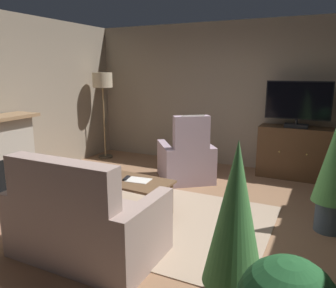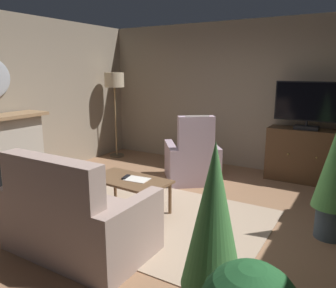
{
  "view_description": "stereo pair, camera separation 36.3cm",
  "coord_description": "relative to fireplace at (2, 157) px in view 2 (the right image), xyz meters",
  "views": [
    {
      "loc": [
        1.65,
        -3.46,
        1.84
      ],
      "look_at": [
        -0.23,
        0.4,
        0.88
      ],
      "focal_mm": 35.59,
      "sensor_mm": 36.0,
      "label": 1
    },
    {
      "loc": [
        1.97,
        -3.29,
        1.84
      ],
      "look_at": [
        -0.23,
        0.4,
        0.88
      ],
      "focal_mm": 35.59,
      "sensor_mm": 36.0,
      "label": 2
    }
  ],
  "objects": [
    {
      "name": "wall_left",
      "position": [
        -0.33,
        0.41,
        0.8
      ],
      "size": [
        0.1,
        6.18,
        2.73
      ],
      "primitive_type": "cube",
      "color": "gray",
      "rests_on": "ground_plane"
    },
    {
      "name": "floor_lamp",
      "position": [
        0.07,
        2.57,
        0.94
      ],
      "size": [
        0.4,
        0.4,
        1.79
      ],
      "color": "#4C4233",
      "rests_on": "ground_plane"
    },
    {
      "name": "tv_cabinet",
      "position": [
        3.82,
        2.9,
        -0.14
      ],
      "size": [
        1.19,
        0.47,
        0.89
      ],
      "color": "#352315",
      "rests_on": "ground_plane"
    },
    {
      "name": "folded_newspaper",
      "position": [
        2.18,
        0.44,
        -0.1
      ],
      "size": [
        0.32,
        0.25,
        0.01
      ],
      "primitive_type": "cube",
      "rotation": [
        0.0,
        0.0,
        0.1
      ],
      "color": "silver",
      "rests_on": "coffee_table"
    },
    {
      "name": "potted_plant_tall_palm_by_window",
      "position": [
        3.75,
        -0.75,
        0.17
      ],
      "size": [
        0.48,
        0.48,
        1.36
      ],
      "color": "#99664C",
      "rests_on": "ground_plane"
    },
    {
      "name": "wall_back",
      "position": [
        2.66,
        3.25,
        0.8
      ],
      "size": [
        6.47,
        0.1,
        2.73
      ],
      "primitive_type": "cube",
      "color": "gray",
      "rests_on": "ground_plane"
    },
    {
      "name": "rug_central",
      "position": [
        2.46,
        0.4,
        -0.56
      ],
      "size": [
        2.77,
        2.08,
        0.01
      ],
      "primitive_type": "cube",
      "color": "tan",
      "rests_on": "ground_plane"
    },
    {
      "name": "ground_plane",
      "position": [
        2.66,
        0.41,
        -0.58
      ],
      "size": [
        6.47,
        6.18,
        0.04
      ],
      "primitive_type": "cube",
      "color": "#936B4C"
    },
    {
      "name": "potted_plant_leafy_by_curtain",
      "position": [
        4.41,
        0.99,
        0.19
      ],
      "size": [
        0.43,
        0.43,
        1.35
      ],
      "color": "#3D4C5B",
      "rests_on": "ground_plane"
    },
    {
      "name": "fireplace",
      "position": [
        0.0,
        0.0,
        0.0
      ],
      "size": [
        0.84,
        1.46,
        1.19
      ],
      "color": "#4C4C51",
      "rests_on": "ground_plane"
    },
    {
      "name": "coffee_table",
      "position": [
        2.08,
        0.4,
        -0.16
      ],
      "size": [
        1.1,
        0.64,
        0.46
      ],
      "color": "brown",
      "rests_on": "ground_plane"
    },
    {
      "name": "sofa_floral",
      "position": [
        2.22,
        -0.67,
        -0.21
      ],
      "size": [
        1.47,
        0.89,
        1.07
      ],
      "color": "#A3897F",
      "rests_on": "ground_plane"
    },
    {
      "name": "television",
      "position": [
        3.82,
        2.85,
        0.74
      ],
      "size": [
        1.04,
        0.2,
        0.77
      ],
      "color": "black",
      "rests_on": "tv_cabinet"
    },
    {
      "name": "tv_remote",
      "position": [
        2.01,
        0.42,
        -0.1
      ],
      "size": [
        0.09,
        0.18,
        0.02
      ],
      "primitive_type": "cube",
      "rotation": [
        0.0,
        0.0,
        4.94
      ],
      "color": "black",
      "rests_on": "coffee_table"
    },
    {
      "name": "armchair_by_fireplace",
      "position": [
        2.2,
        1.96,
        -0.22
      ],
      "size": [
        1.2,
        1.21,
        1.16
      ],
      "color": "#AD93A3",
      "rests_on": "ground_plane"
    }
  ]
}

